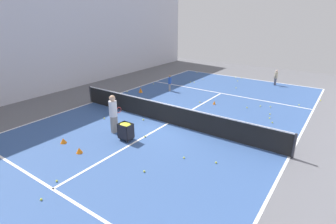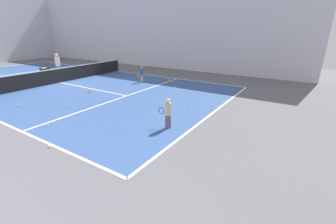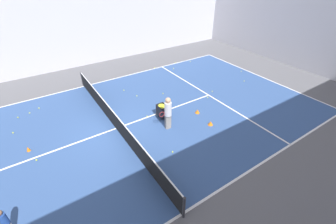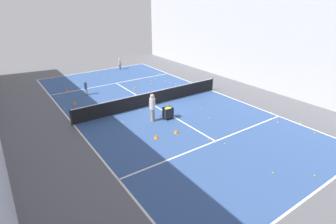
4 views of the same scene
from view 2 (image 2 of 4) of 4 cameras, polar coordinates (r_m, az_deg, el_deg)
The scene contains 44 objects.
ground_plane at distance 18.05m, azimuth -25.68°, elevation 6.74°, with size 35.03×35.03×0.00m, color #5B5B60.
court_playing_area at distance 18.05m, azimuth -25.69°, elevation 6.75°, with size 11.48×23.31×0.00m.
line_baseline_near at distance 10.45m, azimuth 11.30°, elevation -0.21°, with size 11.48×0.10×0.00m, color white.
line_sideline_right at distance 21.54m, azimuth -12.73°, elevation 10.12°, with size 0.10×23.31×0.00m, color white.
line_service_near at distance 13.15m, azimuth -10.41°, elevation 4.07°, with size 11.48×0.10×0.00m, color white.
line_service_far at distance 23.67m, azimuth -34.17°, elevation 8.04°, with size 11.48×0.10×0.00m, color white.
line_centre_service at distance 18.05m, azimuth -25.69°, elevation 6.76°, with size 0.10×12.82×0.00m, color white.
hall_enclosure_right at distance 24.17m, azimuth -6.47°, elevation 20.54°, with size 0.15×31.33×7.59m.
tennis_net at distance 17.95m, azimuth -25.94°, elevation 8.39°, with size 11.78×0.10×1.03m.
player_near_baseline at distance 8.48m, azimuth -0.08°, elevation 0.18°, with size 0.27×0.58×1.18m.
coach_at_net at distance 20.54m, azimuth -26.22°, elevation 11.04°, with size 0.40×0.71×1.81m.
child_midcourt at distance 16.38m, azimuth -6.77°, elevation 9.76°, with size 0.31×0.31×1.15m.
ball_cart at distance 20.35m, azimuth -28.77°, elevation 9.17°, with size 0.58×0.46×0.80m.
training_cone_0 at distance 14.45m, azimuth -19.27°, elevation 5.19°, with size 0.17×0.17×0.24m, color orange.
training_cone_1 at distance 22.91m, azimuth -26.44°, elevation 9.39°, with size 0.27×0.27×0.22m, color orange.
training_cone_2 at distance 16.40m, azimuth 0.29°, elevation 8.10°, with size 0.25×0.25×0.29m, color orange.
training_cone_3 at distance 22.42m, azimuth -29.37°, elevation 8.73°, with size 0.26×0.26×0.23m, color orange.
training_cone_4 at distance 18.50m, azimuth -7.53°, elevation 9.38°, with size 0.27×0.27×0.34m, color orange.
tennis_ball_0 at distance 19.45m, azimuth -7.06°, elevation 9.52°, with size 0.07×0.07×0.07m, color yellow.
tennis_ball_2 at distance 13.11m, azimuth -31.89°, elevation 1.39°, with size 0.07×0.07×0.07m, color yellow.
tennis_ball_3 at distance 17.69m, azimuth -0.52°, elevation 8.61°, with size 0.07×0.07×0.07m, color yellow.
tennis_ball_5 at distance 13.03m, azimuth -24.12°, elevation 2.61°, with size 0.07×0.07×0.07m, color yellow.
tennis_ball_6 at distance 10.86m, azimuth 10.99°, elevation 0.77°, with size 0.07×0.07×0.07m, color yellow.
tennis_ball_7 at distance 11.22m, azimuth 5.38°, elevation 1.70°, with size 0.07×0.07×0.07m, color yellow.
tennis_ball_9 at distance 14.71m, azimuth 16.19°, elevation 5.43°, with size 0.07×0.07×0.07m, color yellow.
tennis_ball_10 at distance 19.13m, azimuth -35.81°, elevation 5.69°, with size 0.07×0.07×0.07m, color yellow.
tennis_ball_11 at distance 11.75m, azimuth -26.03°, elevation 0.53°, with size 0.07×0.07×0.07m, color yellow.
tennis_ball_13 at distance 15.15m, azimuth -17.19°, elevation 5.75°, with size 0.07×0.07×0.07m, color yellow.
tennis_ball_14 at distance 11.30m, azimuth 11.24°, elevation 1.52°, with size 0.07×0.07×0.07m, color yellow.
tennis_ball_15 at distance 19.05m, azimuth -23.15°, elevation 7.84°, with size 0.07×0.07×0.07m, color yellow.
tennis_ball_17 at distance 13.90m, azimuth 6.17°, elevation 5.29°, with size 0.07×0.07×0.07m, color yellow.
tennis_ball_18 at distance 12.65m, azimuth -30.11°, elevation 1.12°, with size 0.07×0.07×0.07m, color yellow.
tennis_ball_19 at distance 24.05m, azimuth -35.13°, elevation 8.07°, with size 0.07×0.07×0.07m, color yellow.
tennis_ball_21 at distance 8.23m, azimuth -27.90°, elevation -7.81°, with size 0.07×0.07×0.07m, color yellow.
tennis_ball_22 at distance 23.49m, azimuth -33.36°, elevation 8.21°, with size 0.07×0.07×0.07m, color yellow.
tennis_ball_23 at distance 13.48m, azimuth -33.90°, elevation 1.44°, with size 0.07×0.07×0.07m, color yellow.
tennis_ball_25 at distance 20.82m, azimuth -35.86°, elevation 6.57°, with size 0.07×0.07×0.07m, color yellow.
tennis_ball_26 at distance 19.61m, azimuth -28.76°, elevation 7.29°, with size 0.07×0.07×0.07m, color yellow.
tennis_ball_27 at distance 10.03m, azimuth -28.14°, elevation -3.00°, with size 0.07×0.07×0.07m, color yellow.
tennis_ball_28 at distance 20.91m, azimuth -20.77°, elevation 9.12°, with size 0.07×0.07×0.07m, color yellow.
tennis_ball_29 at distance 11.74m, azimuth -5.28°, elevation 2.54°, with size 0.07×0.07×0.07m, color yellow.
tennis_ball_30 at distance 14.85m, azimuth 1.74°, elevation 6.36°, with size 0.07×0.07×0.07m, color yellow.
tennis_ball_31 at distance 14.58m, azimuth 1.75°, elevation 6.10°, with size 0.07×0.07×0.07m, color yellow.
tennis_ball_32 at distance 12.17m, azimuth -24.42°, elevation 1.40°, with size 0.07×0.07×0.07m, color yellow.
Camera 2 is at (-9.20, -15.11, 3.57)m, focal length 24.00 mm.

